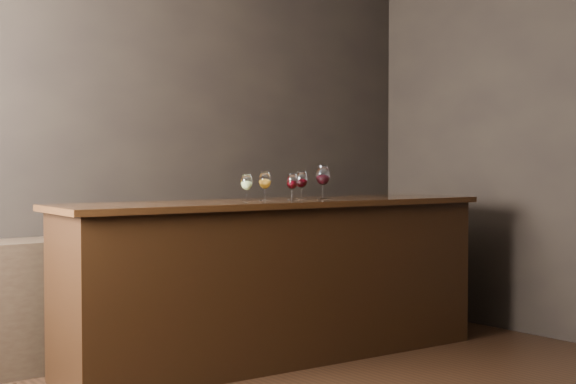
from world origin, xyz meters
TOP-DOWN VIEW (x-y plane):
  - room_shell at (-0.23, 0.11)m, footprint 5.02×4.52m
  - bar_counter at (0.60, 1.32)m, footprint 2.82×0.78m
  - bar_top at (0.60, 1.32)m, footprint 2.91×0.85m
  - back_bar_shelf at (-0.56, 2.03)m, footprint 2.18×0.40m
  - glass_white at (0.36, 1.34)m, footprint 0.07×0.07m
  - glass_amber at (0.51, 1.36)m, footprint 0.08×0.08m
  - glass_red_a at (0.68, 1.29)m, footprint 0.07×0.07m
  - glass_red_b at (0.81, 1.36)m, footprint 0.08×0.08m
  - glass_red_c at (0.97, 1.34)m, footprint 0.09×0.09m

SIDE VIEW (x-z plane):
  - back_bar_shelf at x=-0.56m, z-range 0.00..0.78m
  - bar_counter at x=0.60m, z-range 0.00..0.97m
  - bar_top at x=0.60m, z-range 0.97..1.01m
  - glass_white at x=0.36m, z-range 1.04..1.21m
  - glass_red_a at x=0.68m, z-range 1.04..1.21m
  - glass_amber at x=0.51m, z-range 1.04..1.22m
  - glass_red_b at x=0.81m, z-range 1.04..1.22m
  - glass_red_c at x=0.97m, z-range 1.05..1.27m
  - room_shell at x=-0.23m, z-range 0.40..3.21m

